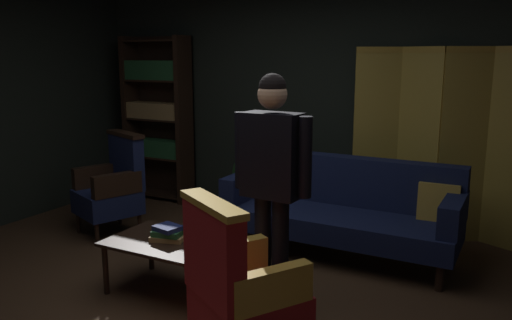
{
  "coord_description": "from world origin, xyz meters",
  "views": [
    {
      "loc": [
        2.02,
        -2.97,
        1.82
      ],
      "look_at": [
        0.0,
        0.8,
        0.95
      ],
      "focal_mm": 36.34,
      "sensor_mm": 36.0,
      "label": 1
    }
  ],
  "objects_px": {
    "standing_figure": "(272,173)",
    "potted_plant": "(255,179)",
    "armchair_gilt_accent": "(239,288)",
    "book_green_cloth": "(168,233)",
    "armchair_wing_left": "(113,187)",
    "book_navy_cloth": "(168,228)",
    "folding_screen": "(440,142)",
    "bookshelf": "(158,114)",
    "velvet_couch": "(342,206)",
    "book_tan_leather": "(168,238)",
    "coffee_table": "(173,247)"
  },
  "relations": [
    {
      "from": "standing_figure",
      "to": "potted_plant",
      "type": "bearing_deg",
      "value": 121.36
    },
    {
      "from": "armchair_gilt_accent",
      "to": "book_green_cloth",
      "type": "distance_m",
      "value": 1.15
    },
    {
      "from": "armchair_wing_left",
      "to": "book_navy_cloth",
      "type": "xyz_separation_m",
      "value": [
        1.35,
        -0.84,
        0.03
      ]
    },
    {
      "from": "armchair_wing_left",
      "to": "potted_plant",
      "type": "relative_size",
      "value": 1.29
    },
    {
      "from": "folding_screen",
      "to": "potted_plant",
      "type": "bearing_deg",
      "value": -170.81
    },
    {
      "from": "bookshelf",
      "to": "velvet_couch",
      "type": "distance_m",
      "value": 2.87
    },
    {
      "from": "standing_figure",
      "to": "book_tan_leather",
      "type": "bearing_deg",
      "value": -174.6
    },
    {
      "from": "standing_figure",
      "to": "potted_plant",
      "type": "xyz_separation_m",
      "value": [
        -1.13,
        1.85,
        -0.56
      ]
    },
    {
      "from": "standing_figure",
      "to": "potted_plant",
      "type": "height_order",
      "value": "standing_figure"
    },
    {
      "from": "folding_screen",
      "to": "book_navy_cloth",
      "type": "distance_m",
      "value": 2.79
    },
    {
      "from": "book_navy_cloth",
      "to": "book_green_cloth",
      "type": "bearing_deg",
      "value": 0.0
    },
    {
      "from": "folding_screen",
      "to": "potted_plant",
      "type": "xyz_separation_m",
      "value": [
        -1.89,
        -0.31,
        -0.52
      ]
    },
    {
      "from": "folding_screen",
      "to": "bookshelf",
      "type": "relative_size",
      "value": 0.93
    },
    {
      "from": "book_navy_cloth",
      "to": "armchair_gilt_accent",
      "type": "bearing_deg",
      "value": -31.41
    },
    {
      "from": "bookshelf",
      "to": "book_green_cloth",
      "type": "distance_m",
      "value": 2.86
    },
    {
      "from": "potted_plant",
      "to": "book_green_cloth",
      "type": "height_order",
      "value": "potted_plant"
    },
    {
      "from": "armchair_wing_left",
      "to": "book_navy_cloth",
      "type": "distance_m",
      "value": 1.6
    },
    {
      "from": "bookshelf",
      "to": "book_tan_leather",
      "type": "height_order",
      "value": "bookshelf"
    },
    {
      "from": "book_tan_leather",
      "to": "book_green_cloth",
      "type": "distance_m",
      "value": 0.04
    },
    {
      "from": "armchair_wing_left",
      "to": "book_green_cloth",
      "type": "relative_size",
      "value": 4.77
    },
    {
      "from": "coffee_table",
      "to": "standing_figure",
      "type": "distance_m",
      "value": 1.04
    },
    {
      "from": "coffee_table",
      "to": "armchair_gilt_accent",
      "type": "height_order",
      "value": "armchair_gilt_accent"
    },
    {
      "from": "coffee_table",
      "to": "standing_figure",
      "type": "xyz_separation_m",
      "value": [
        0.8,
        0.08,
        0.65
      ]
    },
    {
      "from": "bookshelf",
      "to": "coffee_table",
      "type": "distance_m",
      "value": 2.91
    },
    {
      "from": "folding_screen",
      "to": "standing_figure",
      "type": "bearing_deg",
      "value": -109.56
    },
    {
      "from": "armchair_gilt_accent",
      "to": "potted_plant",
      "type": "relative_size",
      "value": 1.29
    },
    {
      "from": "book_green_cloth",
      "to": "standing_figure",
      "type": "bearing_deg",
      "value": 5.4
    },
    {
      "from": "armchair_wing_left",
      "to": "book_green_cloth",
      "type": "height_order",
      "value": "armchair_wing_left"
    },
    {
      "from": "armchair_wing_left",
      "to": "standing_figure",
      "type": "bearing_deg",
      "value": -19.11
    },
    {
      "from": "velvet_couch",
      "to": "book_tan_leather",
      "type": "height_order",
      "value": "velvet_couch"
    },
    {
      "from": "folding_screen",
      "to": "bookshelf",
      "type": "distance_m",
      "value": 3.4
    },
    {
      "from": "standing_figure",
      "to": "coffee_table",
      "type": "bearing_deg",
      "value": -174.36
    },
    {
      "from": "bookshelf",
      "to": "standing_figure",
      "type": "xyz_separation_m",
      "value": [
        2.63,
        -2.07,
        -0.06
      ]
    },
    {
      "from": "book_tan_leather",
      "to": "book_navy_cloth",
      "type": "bearing_deg",
      "value": 0.0
    },
    {
      "from": "velvet_couch",
      "to": "potted_plant",
      "type": "distance_m",
      "value": 1.3
    },
    {
      "from": "bookshelf",
      "to": "potted_plant",
      "type": "xyz_separation_m",
      "value": [
        1.51,
        -0.22,
        -0.62
      ]
    },
    {
      "from": "folding_screen",
      "to": "armchair_wing_left",
      "type": "distance_m",
      "value": 3.31
    },
    {
      "from": "bookshelf",
      "to": "book_tan_leather",
      "type": "bearing_deg",
      "value": -50.26
    },
    {
      "from": "velvet_couch",
      "to": "armchair_wing_left",
      "type": "relative_size",
      "value": 2.04
    },
    {
      "from": "velvet_couch",
      "to": "coffee_table",
      "type": "distance_m",
      "value": 1.65
    },
    {
      "from": "standing_figure",
      "to": "armchair_gilt_accent",
      "type": "bearing_deg",
      "value": -79.28
    },
    {
      "from": "book_green_cloth",
      "to": "book_tan_leather",
      "type": "bearing_deg",
      "value": 0.0
    },
    {
      "from": "potted_plant",
      "to": "armchair_wing_left",
      "type": "bearing_deg",
      "value": -134.9
    },
    {
      "from": "book_green_cloth",
      "to": "book_navy_cloth",
      "type": "bearing_deg",
      "value": 0.0
    },
    {
      "from": "velvet_couch",
      "to": "book_navy_cloth",
      "type": "distance_m",
      "value": 1.68
    },
    {
      "from": "bookshelf",
      "to": "potted_plant",
      "type": "distance_m",
      "value": 1.65
    },
    {
      "from": "book_green_cloth",
      "to": "armchair_gilt_accent",
      "type": "bearing_deg",
      "value": -31.41
    },
    {
      "from": "velvet_couch",
      "to": "book_tan_leather",
      "type": "relative_size",
      "value": 8.35
    },
    {
      "from": "velvet_couch",
      "to": "standing_figure",
      "type": "xyz_separation_m",
      "value": [
        -0.07,
        -1.33,
        0.57
      ]
    },
    {
      "from": "velvet_couch",
      "to": "book_tan_leather",
      "type": "distance_m",
      "value": 1.68
    }
  ]
}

